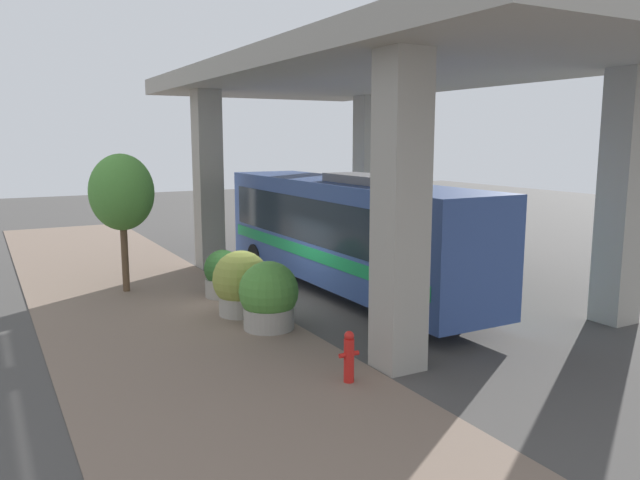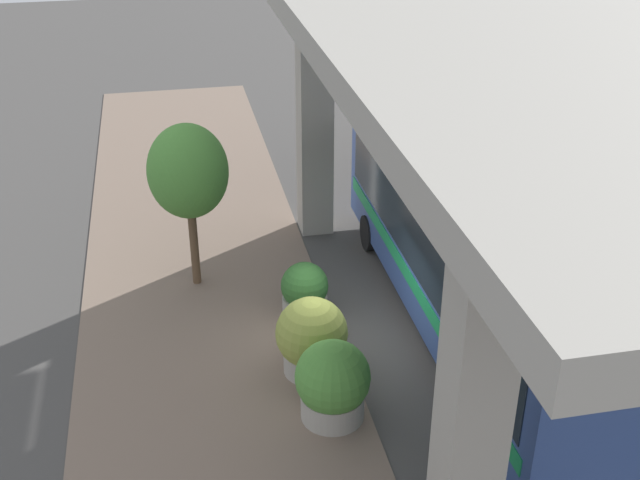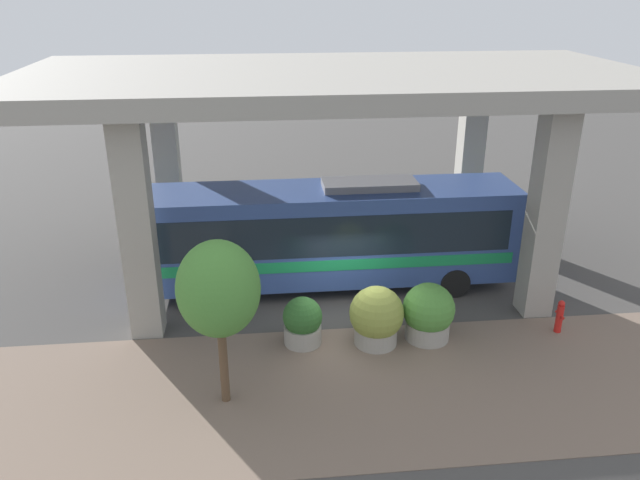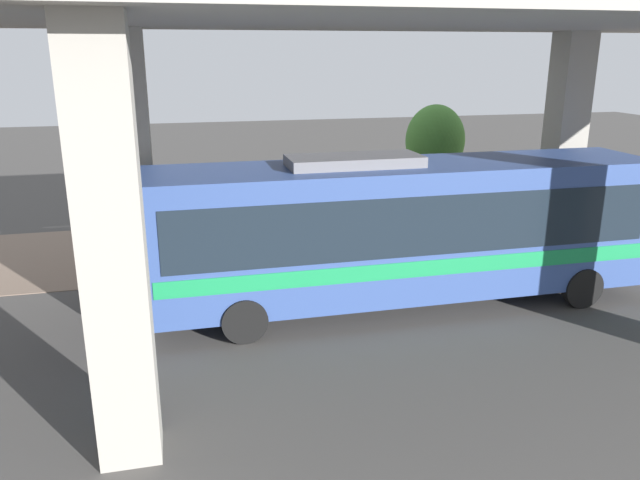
{
  "view_description": "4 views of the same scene",
  "coord_description": "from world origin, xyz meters",
  "px_view_note": "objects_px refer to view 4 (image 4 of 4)",
  "views": [
    {
      "loc": [
        -7.01,
        -16.23,
        4.8
      ],
      "look_at": [
        1.57,
        -0.65,
        1.89
      ],
      "focal_mm": 35.0,
      "sensor_mm": 36.0,
      "label": 1
    },
    {
      "loc": [
        -3.54,
        -14.52,
        10.91
      ],
      "look_at": [
        -0.37,
        1.0,
        2.33
      ],
      "focal_mm": 45.0,
      "sensor_mm": 36.0,
      "label": 2
    },
    {
      "loc": [
        -16.19,
        2.57,
        9.83
      ],
      "look_at": [
        2.07,
        0.66,
        2.09
      ],
      "focal_mm": 35.0,
      "sensor_mm": 36.0,
      "label": 3
    },
    {
      "loc": [
        16.36,
        -5.12,
        6.03
      ],
      "look_at": [
        0.74,
        -1.33,
        1.14
      ],
      "focal_mm": 35.0,
      "sensor_mm": 36.0,
      "label": 4
    }
  ],
  "objects_px": {
    "planter_front": "(278,237)",
    "planter_middle": "(398,235)",
    "planter_back": "(329,232)",
    "bus": "(402,226)",
    "fire_hydrant": "(136,257)",
    "street_tree_near": "(435,141)"
  },
  "relations": [
    {
      "from": "planter_front",
      "to": "street_tree_near",
      "type": "distance_m",
      "value": 6.66
    },
    {
      "from": "bus",
      "to": "planter_back",
      "type": "distance_m",
      "value": 4.04
    },
    {
      "from": "planter_front",
      "to": "planter_back",
      "type": "height_order",
      "value": "planter_back"
    },
    {
      "from": "planter_front",
      "to": "street_tree_near",
      "type": "height_order",
      "value": "street_tree_near"
    },
    {
      "from": "planter_middle",
      "to": "bus",
      "type": "bearing_deg",
      "value": -19.82
    },
    {
      "from": "planter_front",
      "to": "planter_back",
      "type": "xyz_separation_m",
      "value": [
        -0.12,
        1.56,
        0.03
      ]
    },
    {
      "from": "planter_front",
      "to": "fire_hydrant",
      "type": "bearing_deg",
      "value": -91.02
    },
    {
      "from": "planter_back",
      "to": "street_tree_near",
      "type": "relative_size",
      "value": 0.41
    },
    {
      "from": "bus",
      "to": "street_tree_near",
      "type": "height_order",
      "value": "street_tree_near"
    },
    {
      "from": "planter_middle",
      "to": "planter_back",
      "type": "xyz_separation_m",
      "value": [
        -0.24,
        -2.1,
        0.17
      ]
    },
    {
      "from": "fire_hydrant",
      "to": "street_tree_near",
      "type": "height_order",
      "value": "street_tree_near"
    },
    {
      "from": "planter_front",
      "to": "planter_middle",
      "type": "bearing_deg",
      "value": 88.2
    },
    {
      "from": "planter_back",
      "to": "street_tree_near",
      "type": "bearing_deg",
      "value": 117.65
    },
    {
      "from": "planter_middle",
      "to": "street_tree_near",
      "type": "xyz_separation_m",
      "value": [
        -2.46,
        2.14,
        2.43
      ]
    },
    {
      "from": "street_tree_near",
      "to": "planter_front",
      "type": "bearing_deg",
      "value": -67.99
    },
    {
      "from": "fire_hydrant",
      "to": "planter_back",
      "type": "relative_size",
      "value": 0.6
    },
    {
      "from": "planter_back",
      "to": "fire_hydrant",
      "type": "bearing_deg",
      "value": -89.47
    },
    {
      "from": "bus",
      "to": "street_tree_near",
      "type": "distance_m",
      "value": 6.99
    },
    {
      "from": "planter_front",
      "to": "street_tree_near",
      "type": "bearing_deg",
      "value": 112.01
    },
    {
      "from": "bus",
      "to": "fire_hydrant",
      "type": "xyz_separation_m",
      "value": [
        -3.73,
        -6.38,
        -1.5
      ]
    },
    {
      "from": "bus",
      "to": "fire_hydrant",
      "type": "distance_m",
      "value": 7.54
    },
    {
      "from": "fire_hydrant",
      "to": "planter_middle",
      "type": "xyz_separation_m",
      "value": [
        0.19,
        7.65,
        0.16
      ]
    }
  ]
}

